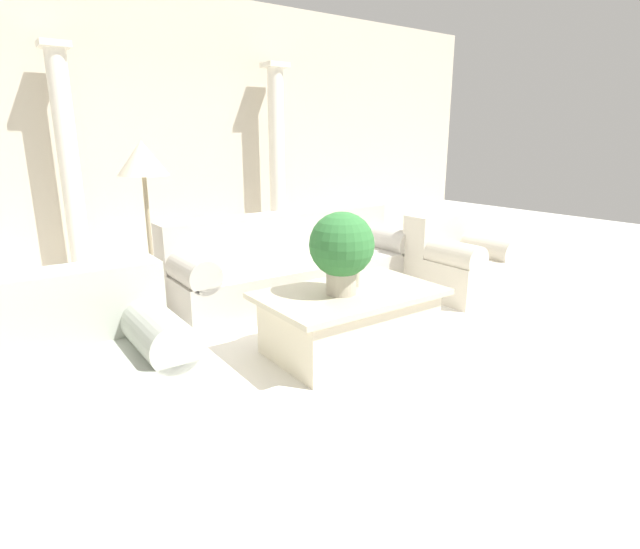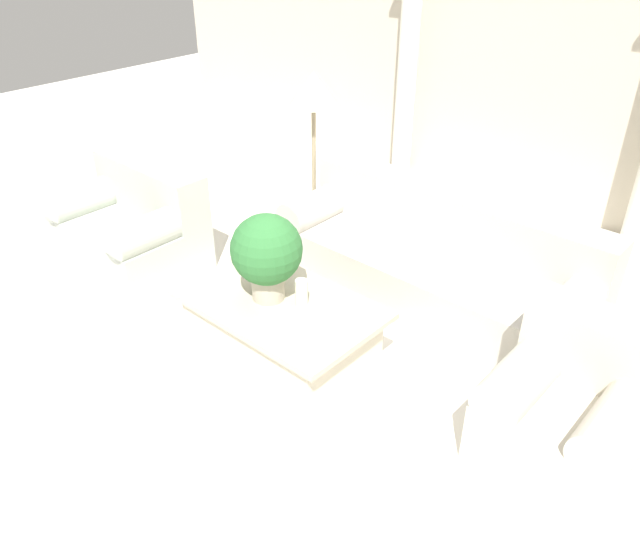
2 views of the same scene
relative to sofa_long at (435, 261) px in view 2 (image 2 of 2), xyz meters
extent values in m
plane|color=silver|center=(-0.42, -0.86, -0.33)|extent=(16.00, 16.00, 0.00)
cube|color=beige|center=(-0.42, 2.13, 1.27)|extent=(10.00, 0.06, 3.20)
cube|color=#B7B2A8|center=(0.00, -0.07, -0.13)|extent=(2.48, 0.84, 0.40)
cube|color=#B7B2A8|center=(0.00, 0.21, 0.28)|extent=(2.48, 0.29, 0.43)
cylinder|color=#B7B2A8|center=(-1.10, -0.07, 0.15)|extent=(0.28, 0.84, 0.28)
cylinder|color=#B7B2A8|center=(1.10, -0.07, 0.15)|extent=(0.28, 0.84, 0.28)
cube|color=#B0B5A8|center=(-2.23, -1.25, -0.13)|extent=(1.21, 0.84, 0.40)
cube|color=#B0B5A8|center=(-2.23, -0.98, 0.28)|extent=(1.21, 0.29, 0.43)
cylinder|color=#B0B5A8|center=(-2.70, -1.25, 0.15)|extent=(0.28, 0.84, 0.28)
cylinder|color=#B0B5A8|center=(-1.77, -1.25, 0.15)|extent=(0.28, 0.84, 0.28)
cube|color=beige|center=(-0.35, -1.32, -0.12)|extent=(1.16, 0.72, 0.42)
cube|color=#BCB398|center=(-0.35, -1.32, 0.11)|extent=(1.31, 0.82, 0.04)
cylinder|color=#B2A893|center=(-0.44, -1.33, 0.22)|extent=(0.22, 0.22, 0.16)
sphere|color=#2D6B33|center=(-0.44, -1.33, 0.49)|extent=(0.46, 0.46, 0.46)
cylinder|color=silver|center=(-0.22, -1.25, 0.22)|extent=(0.08, 0.08, 0.18)
cylinder|color=gray|center=(-1.34, 0.10, -0.32)|extent=(0.22, 0.22, 0.03)
cylinder|color=gray|center=(-1.34, 0.10, 0.31)|extent=(0.04, 0.04, 1.22)
cone|color=beige|center=(-1.34, 0.10, 1.06)|extent=(0.41, 0.41, 0.27)
cylinder|color=silver|center=(-1.60, 1.80, 0.87)|extent=(0.20, 0.20, 2.40)
cube|color=beige|center=(1.43, -0.87, -0.13)|extent=(0.80, 0.84, 0.39)
cube|color=beige|center=(1.43, -0.60, 0.26)|extent=(0.80, 0.29, 0.40)
cylinder|color=beige|center=(1.17, -0.87, 0.13)|extent=(0.28, 0.84, 0.28)
cylinder|color=beige|center=(1.69, -0.87, 0.13)|extent=(0.28, 0.84, 0.28)
camera|label=1|loc=(-2.53, -4.03, 1.21)|focal=28.00mm
camera|label=2|loc=(2.09, -3.66, 2.40)|focal=35.00mm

